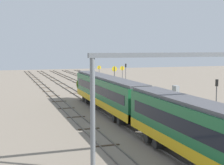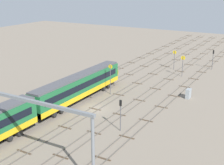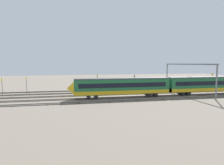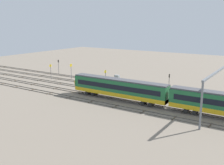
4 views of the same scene
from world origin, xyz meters
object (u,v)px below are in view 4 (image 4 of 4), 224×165
object	(u,v)px
overhead_gantry	(219,78)
signal_light_trackside_approach	(58,65)
speed_sign_mid_trackside	(71,69)
relay_cabinet	(117,78)
signal_light_trackside_departure	(169,81)
speed_sign_far_trackside	(106,79)
speed_sign_distant_end	(51,70)

from	to	relation	value
overhead_gantry	signal_light_trackside_approach	xyz separation A→B (m)	(55.53, -11.50, -3.54)
speed_sign_mid_trackside	relay_cabinet	world-z (taller)	speed_sign_mid_trackside
signal_light_trackside_departure	speed_sign_far_trackside	bearing A→B (deg)	35.48
speed_sign_mid_trackside	signal_light_trackside_approach	distance (m)	10.91
overhead_gantry	speed_sign_mid_trackside	world-z (taller)	overhead_gantry
signal_light_trackside_approach	speed_sign_far_trackside	bearing A→B (deg)	155.98
signal_light_trackside_approach	relay_cabinet	distance (m)	23.65
speed_sign_far_trackside	speed_sign_distant_end	size ratio (longest dim) A/B	1.24
speed_sign_distant_end	relay_cabinet	xyz separation A→B (m)	(-18.72, -9.46, -2.22)
signal_light_trackside_departure	overhead_gantry	bearing A→B (deg)	149.01
speed_sign_mid_trackside	overhead_gantry	bearing A→B (deg)	171.35
speed_sign_distant_end	signal_light_trackside_departure	world-z (taller)	signal_light_trackside_departure
speed_sign_far_trackside	relay_cabinet	size ratio (longest dim) A/B	3.26
relay_cabinet	signal_light_trackside_departure	bearing A→B (deg)	166.34
speed_sign_mid_trackside	signal_light_trackside_departure	xyz separation A→B (m)	(-32.16, -1.14, -0.09)
speed_sign_far_trackside	speed_sign_distant_end	world-z (taller)	speed_sign_far_trackside
signal_light_trackside_approach	relay_cabinet	xyz separation A→B (m)	(-23.51, -1.09, -2.27)
speed_sign_mid_trackside	signal_light_trackside_approach	bearing A→B (deg)	-24.71
speed_sign_mid_trackside	signal_light_trackside_departure	bearing A→B (deg)	-177.97
speed_sign_mid_trackside	speed_sign_distant_end	world-z (taller)	speed_sign_mid_trackside
speed_sign_mid_trackside	relay_cabinet	size ratio (longest dim) A/B	2.67
relay_cabinet	speed_sign_far_trackside	bearing A→B (deg)	110.92
signal_light_trackside_approach	signal_light_trackside_departure	xyz separation A→B (m)	(-42.07, 3.42, -0.04)
signal_light_trackside_approach	overhead_gantry	bearing A→B (deg)	168.30
overhead_gantry	speed_sign_far_trackside	xyz separation A→B (m)	(26.69, 1.35, -3.00)
overhead_gantry	speed_sign_mid_trackside	xyz separation A→B (m)	(45.62, -6.94, -3.49)
speed_sign_mid_trackside	relay_cabinet	xyz separation A→B (m)	(-13.60, -5.65, -2.33)
speed_sign_far_trackside	signal_light_trackside_departure	size ratio (longest dim) A/B	1.24
signal_light_trackside_departure	speed_sign_mid_trackside	bearing A→B (deg)	2.03
speed_sign_far_trackside	signal_light_trackside_departure	world-z (taller)	speed_sign_far_trackside
speed_sign_distant_end	signal_light_trackside_departure	size ratio (longest dim) A/B	1.00
speed_sign_distant_end	relay_cabinet	bearing A→B (deg)	-153.19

